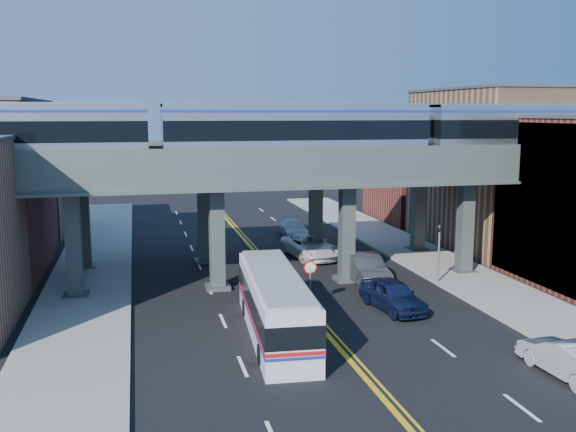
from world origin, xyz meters
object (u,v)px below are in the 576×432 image
at_px(transit_train, 296,130).
at_px(stop_sign, 310,276).
at_px(transit_bus, 275,305).
at_px(car_parked_curb, 568,358).
at_px(car_lane_d, 294,228).
at_px(traffic_signal, 439,247).
at_px(car_lane_a, 393,295).
at_px(car_lane_c, 310,247).
at_px(car_lane_b, 365,269).

xyz_separation_m(transit_train, stop_sign, (-0.47, -5.00, -7.54)).
height_order(transit_bus, car_parked_curb, transit_bus).
bearing_deg(car_lane_d, car_parked_curb, -80.55).
relative_size(traffic_signal, car_lane_a, 0.86).
height_order(traffic_signal, car_lane_d, traffic_signal).
xyz_separation_m(traffic_signal, car_parked_curb, (-1.37, -13.96, -1.55)).
distance_m(car_lane_a, car_lane_c, 13.00).
bearing_deg(car_lane_b, car_lane_a, -93.74).
xyz_separation_m(stop_sign, transit_bus, (-2.69, -3.63, -0.32)).
distance_m(transit_train, car_lane_c, 11.17).
relative_size(car_lane_b, car_parked_curb, 1.17).
bearing_deg(traffic_signal, stop_sign, -161.37).
xyz_separation_m(car_lane_b, car_lane_c, (-1.48, 7.42, -0.06)).
bearing_deg(car_parked_curb, transit_train, -69.52).
xyz_separation_m(traffic_signal, car_lane_d, (-4.94, 16.54, -1.57)).
height_order(car_lane_a, car_lane_d, car_lane_a).
bearing_deg(car_lane_b, traffic_signal, -15.82).
height_order(car_lane_b, car_lane_d, car_lane_b).
distance_m(traffic_signal, car_parked_curb, 14.11).
bearing_deg(car_parked_curb, stop_sign, -58.89).
height_order(transit_train, stop_sign, transit_train).
distance_m(transit_train, stop_sign, 9.06).
bearing_deg(stop_sign, car_lane_a, -16.42).
bearing_deg(car_parked_curb, traffic_signal, -98.99).
xyz_separation_m(car_lane_a, car_lane_c, (-0.97, 12.96, 0.00)).
distance_m(stop_sign, transit_bus, 4.52).
bearing_deg(car_lane_d, transit_bus, -103.23).
relative_size(car_lane_b, car_lane_c, 0.90).
height_order(transit_train, transit_bus, transit_train).
relative_size(transit_train, car_lane_d, 9.55).
relative_size(stop_sign, car_lane_a, 0.55).
distance_m(traffic_signal, car_lane_a, 6.51).
bearing_deg(transit_train, car_lane_c, 67.74).
distance_m(transit_bus, car_lane_a, 7.31).
bearing_deg(stop_sign, car_lane_b, 42.53).
relative_size(car_lane_d, car_parked_curb, 1.11).
bearing_deg(transit_train, car_lane_a, -59.18).
relative_size(transit_train, car_lane_c, 8.19).
relative_size(car_lane_a, car_parked_curb, 1.05).
bearing_deg(transit_bus, car_parked_curb, -121.75).
relative_size(transit_bus, car_lane_b, 2.08).
bearing_deg(stop_sign, transit_train, 84.64).
bearing_deg(car_lane_c, car_lane_b, -86.61).
bearing_deg(car_lane_b, stop_sign, -135.94).
bearing_deg(car_lane_b, car_lane_d, 94.32).
xyz_separation_m(transit_train, car_lane_b, (4.23, -0.69, -8.43)).
height_order(transit_train, car_lane_d, transit_train).
bearing_deg(car_lane_c, car_lane_d, 76.75).
xyz_separation_m(car_lane_c, car_lane_d, (0.74, 7.81, -0.09)).
relative_size(transit_train, car_lane_b, 9.05).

